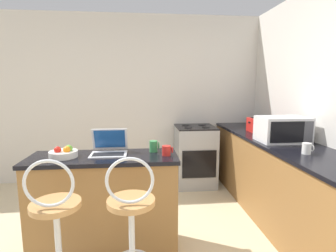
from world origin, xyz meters
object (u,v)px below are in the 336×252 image
Objects in this scene: fruit_bowl at (64,153)px; mug_blue at (251,121)px; toaster at (257,125)px; stove_range at (195,156)px; laptop at (109,147)px; mug_red at (167,151)px; microwave at (282,129)px; bar_stool_near at (57,234)px; mug_white at (307,148)px; bar_stool_far at (132,230)px; mug_green at (154,146)px.

fruit_bowl reaches higher than mug_blue.
toaster is 1.05m from stove_range.
mug_blue is (0.22, 0.72, -0.04)m from toaster.
laptop is 0.39m from fruit_bowl.
mug_blue is at bearing 49.36° from mug_red.
mug_red is at bearing -161.34° from microwave.
fruit_bowl is at bearing -154.82° from toaster.
stove_range is 3.87× the size of fruit_bowl.
bar_stool_near is 2.16m from mug_white.
bar_stool_far is 0.90m from fruit_bowl.
stove_range is 9.61× the size of mug_red.
bar_stool_near reaches higher than mug_white.
mug_green reaches higher than mug_white.
laptop is 1.79m from mug_white.
toaster is at bearing 87.64° from mug_white.
bar_stool_far is at bearing -112.98° from stove_range.
mug_blue is at bearing 81.72° from mug_white.
bar_stool_far reaches higher than mug_green.
bar_stool_near is at bearing -135.75° from mug_blue.
bar_stool_far is 1.16× the size of stove_range.
bar_stool_near is 3.30m from mug_blue.
mug_blue is at bearing 10.85° from stove_range.
bar_stool_near is at bearing -143.64° from toaster.
laptop reaches higher than mug_green.
toaster is 0.76m from mug_blue.
mug_red is at bearing -110.24° from stove_range.
mug_white is (0.67, -1.69, 0.51)m from stove_range.
toaster is 2.58× the size of mug_blue.
toaster is 0.26× the size of stove_range.
fruit_bowl is at bearing 138.15° from bar_stool_far.
mug_red is at bearing -13.00° from laptop.
mug_red is (0.11, -0.14, -0.01)m from mug_green.
bar_stool_far is 0.73m from mug_red.
mug_blue is (2.05, 1.67, -0.01)m from laptop.
mug_green is at bearing 8.35° from fruit_bowl.
mug_blue is at bearing 72.77° from toaster.
stove_range is at bearing 111.64° from mug_white.
fruit_bowl is at bearing -133.23° from stove_range.
mug_red reaches higher than stove_range.
fruit_bowl is 2.99m from mug_blue.
toaster reaches higher than mug_red.
bar_stool_near is 0.83m from laptop.
stove_range is at bearing 142.80° from toaster.
stove_range is at bearing 69.76° from mug_red.
bar_stool_near is 11.14× the size of mug_red.
stove_range is 1.70m from mug_green.
laptop is 1.32× the size of toaster.
microwave is 5.09× the size of mug_white.
bar_stool_near is at bearing -137.67° from mug_green.
mug_green is at bearing -168.04° from microwave.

